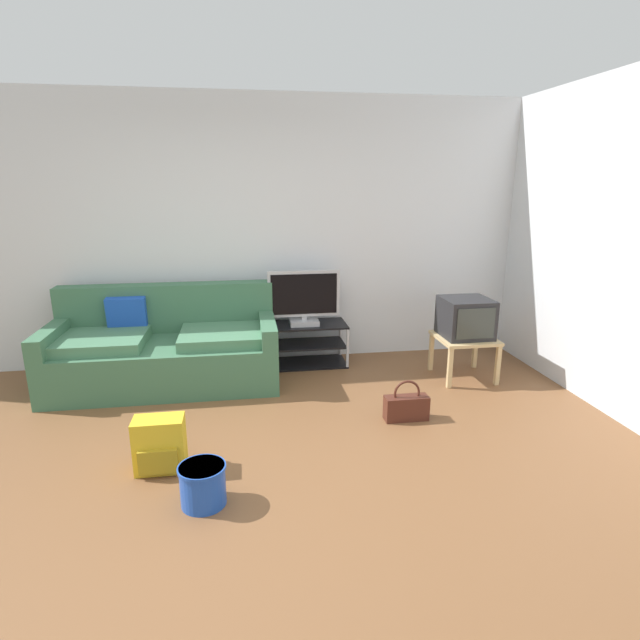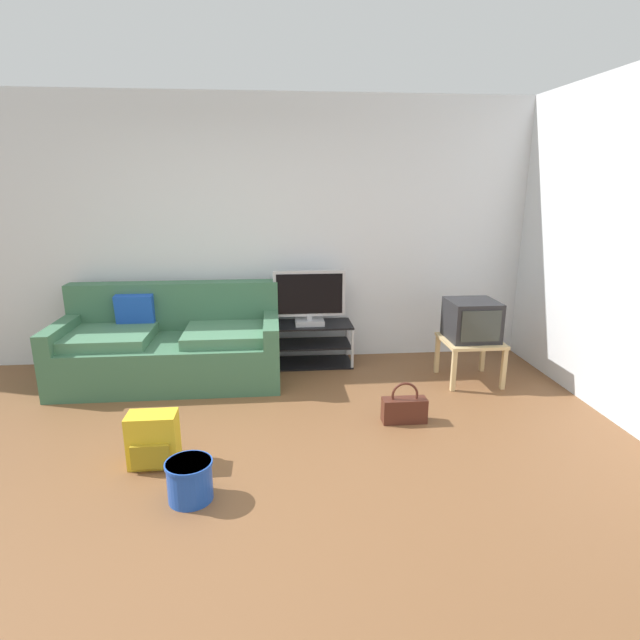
% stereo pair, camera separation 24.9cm
% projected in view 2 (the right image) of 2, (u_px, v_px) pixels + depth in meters
% --- Properties ---
extents(ground_plane, '(9.00, 9.80, 0.02)m').
position_uv_depth(ground_plane, '(227.00, 486.00, 3.19)').
color(ground_plane, brown).
extents(wall_back, '(9.00, 0.10, 2.70)m').
position_uv_depth(wall_back, '(241.00, 233.00, 5.18)').
color(wall_back, silver).
rests_on(wall_back, ground_plane).
extents(wall_right, '(0.10, 3.60, 2.70)m').
position_uv_depth(wall_right, '(624.00, 249.00, 3.91)').
color(wall_right, silver).
rests_on(wall_right, ground_plane).
extents(couch, '(2.06, 0.95, 0.89)m').
position_uv_depth(couch, '(171.00, 346.00, 4.84)').
color(couch, '#3D6B4C').
rests_on(couch, ground_plane).
extents(tv_stand, '(0.88, 0.42, 0.44)m').
position_uv_depth(tv_stand, '(310.00, 344.00, 5.26)').
color(tv_stand, black).
rests_on(tv_stand, ground_plane).
extents(flat_tv, '(0.73, 0.22, 0.56)m').
position_uv_depth(flat_tv, '(309.00, 298.00, 5.10)').
color(flat_tv, '#B2B2B7').
rests_on(flat_tv, tv_stand).
extents(side_table, '(0.53, 0.53, 0.42)m').
position_uv_depth(side_table, '(470.00, 345.00, 4.78)').
color(side_table, tan).
rests_on(side_table, ground_plane).
extents(crt_tv, '(0.45, 0.45, 0.37)m').
position_uv_depth(crt_tv, '(472.00, 320.00, 4.73)').
color(crt_tv, '#232326').
rests_on(crt_tv, side_table).
extents(backpack, '(0.33, 0.26, 0.37)m').
position_uv_depth(backpack, '(153.00, 440.00, 3.37)').
color(backpack, gold).
rests_on(backpack, ground_plane).
extents(handbag, '(0.35, 0.13, 0.34)m').
position_uv_depth(handbag, '(404.00, 409.00, 3.99)').
color(handbag, '#4C2319').
rests_on(handbag, ground_plane).
extents(cleaning_bucket, '(0.28, 0.28, 0.25)m').
position_uv_depth(cleaning_bucket, '(190.00, 479.00, 3.00)').
color(cleaning_bucket, blue).
rests_on(cleaning_bucket, ground_plane).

